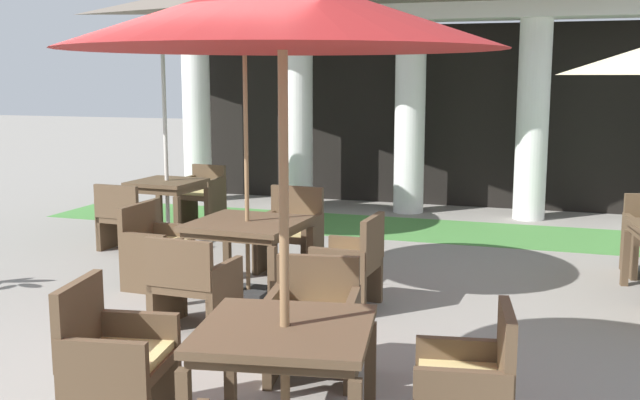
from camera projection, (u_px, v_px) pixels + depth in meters
name	position (u px, v px, depth m)	size (l,w,h in m)	color
ground_plane	(181.00, 400.00, 5.10)	(60.00, 60.00, 0.00)	gray
background_pavilion	(413.00, 12.00, 11.73)	(8.60, 2.61, 4.14)	white
lawn_strip	(389.00, 227.00, 10.87)	(10.40, 1.63, 0.01)	#47843D
patio_table_near_foreground	(285.00, 341.00, 4.38)	(1.13, 1.13, 0.73)	brown
patio_umbrella_near_foreground	(282.00, 15.00, 4.08)	(2.41, 2.41, 2.75)	#2D2D2D
patio_chair_near_foreground_north	(314.00, 323.00, 5.43)	(0.70, 0.62, 0.85)	brown
patio_chair_near_foreground_west	(115.00, 365.00, 4.57)	(0.64, 0.67, 0.94)	brown
patio_chair_near_foreground_east	(468.00, 391.00, 4.26)	(0.61, 0.63, 0.89)	brown
patio_table_mid_left	(167.00, 189.00, 10.25)	(0.90, 0.90, 0.76)	brown
patio_umbrella_mid_left	(162.00, 39.00, 9.93)	(2.64, 2.64, 2.88)	#2D2D2D
patio_chair_mid_left_south	(127.00, 218.00, 9.44)	(0.65, 0.54, 0.84)	brown
patio_chair_mid_left_north	(202.00, 196.00, 11.14)	(0.58, 0.57, 0.84)	brown
patio_table_mid_right	(247.00, 230.00, 7.39)	(1.07, 1.07, 0.76)	brown
patio_umbrella_mid_right	(244.00, 31.00, 7.09)	(2.35, 2.35, 2.84)	#2D2D2D
patio_chair_mid_right_north	(290.00, 234.00, 8.41)	(0.66, 0.58, 0.92)	brown
patio_chair_mid_right_south	(193.00, 285.00, 6.46)	(0.65, 0.59, 0.83)	brown
patio_chair_mid_right_east	(351.00, 266.00, 7.07)	(0.57, 0.62, 0.88)	brown
patio_chair_mid_right_west	(155.00, 249.00, 7.80)	(0.56, 0.63, 0.85)	brown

